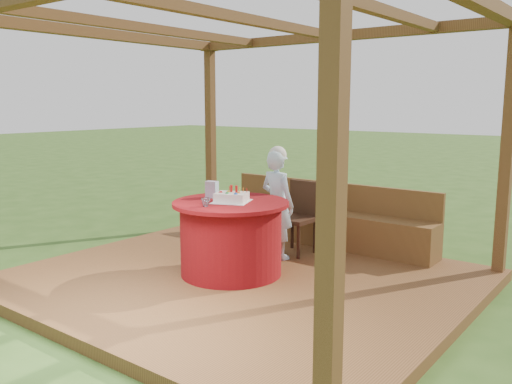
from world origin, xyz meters
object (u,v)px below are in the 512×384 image
Objects in this scene: birthday_cake at (231,197)px; drinking_glass at (206,202)px; table at (231,237)px; chair at (299,213)px; gift_bag at (212,189)px; bench at (324,224)px; elderly_woman at (277,202)px.

drinking_glass is at bearing -96.52° from birthday_cake.
table is 1.18m from chair.
chair reaches higher than table.
gift_bag reaches higher than table.
bench is 0.59m from chair.
gift_bag is 1.98× the size of drinking_glass.
birthday_cake is (-0.09, -1.18, 0.36)m from chair.
gift_bag reaches higher than drinking_glass.
drinking_glass reaches higher than bench.
gift_bag is at bearing -105.52° from bench.
elderly_woman reaches higher than table.
birthday_cake is (-0.01, -0.82, 0.17)m from elderly_woman.
bench reaches higher than table.
chair is (-0.04, -0.55, 0.22)m from bench.
table is at bearing -92.32° from elderly_woman.
chair reaches higher than bench.
drinking_glass is (-0.04, -0.36, -0.01)m from birthday_cake.
bench is at bearing 86.13° from chair.
drinking_glass is (-0.02, -0.37, 0.44)m from table.
bench is 1.84m from gift_bag.
elderly_woman reaches higher than gift_bag.
bench is at bearing 85.82° from birthday_cake.
bench is 2.17m from drinking_glass.
elderly_woman is 0.84m from birthday_cake.
gift_bag reaches higher than chair.
elderly_woman reaches higher than bench.
gift_bag is at bearing 169.97° from table.
bench is 1.00m from elderly_woman.
elderly_woman reaches higher than chair.
birthday_cake is 5.17× the size of drinking_glass.
birthday_cake is (-0.13, -1.73, 0.58)m from bench.
elderly_woman is (0.03, 0.81, 0.27)m from table.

